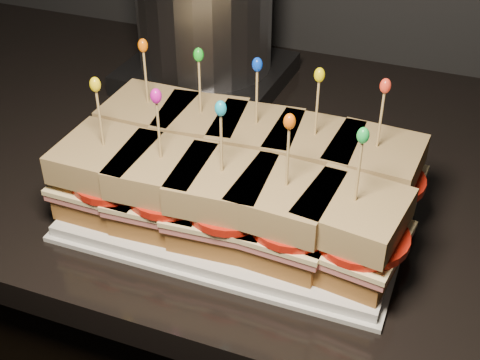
% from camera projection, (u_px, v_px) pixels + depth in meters
% --- Properties ---
extents(granite_slab, '(2.43, 0.69, 0.04)m').
position_uv_depth(granite_slab, '(374.00, 185.00, 0.89)').
color(granite_slab, black).
rests_on(granite_slab, cabinet).
extents(platter, '(0.38, 0.23, 0.02)m').
position_uv_depth(platter, '(240.00, 211.00, 0.80)').
color(platter, silver).
rests_on(platter, granite_slab).
extents(platter_rim, '(0.39, 0.25, 0.01)m').
position_uv_depth(platter_rim, '(240.00, 215.00, 0.80)').
color(platter_rim, silver).
rests_on(platter_rim, granite_slab).
extents(sandwich_0_bread_bot, '(0.10, 0.10, 0.03)m').
position_uv_depth(sandwich_0_bread_bot, '(152.00, 150.00, 0.87)').
color(sandwich_0_bread_bot, brown).
rests_on(sandwich_0_bread_bot, platter).
extents(sandwich_0_ham, '(0.11, 0.10, 0.01)m').
position_uv_depth(sandwich_0_ham, '(151.00, 138.00, 0.86)').
color(sandwich_0_ham, '#CE6862').
rests_on(sandwich_0_ham, sandwich_0_bread_bot).
extents(sandwich_0_cheese, '(0.11, 0.11, 0.01)m').
position_uv_depth(sandwich_0_cheese, '(151.00, 134.00, 0.85)').
color(sandwich_0_cheese, '#FEE7A2').
rests_on(sandwich_0_cheese, sandwich_0_ham).
extents(sandwich_0_tomato, '(0.10, 0.10, 0.01)m').
position_uv_depth(sandwich_0_tomato, '(157.00, 133.00, 0.84)').
color(sandwich_0_tomato, red).
rests_on(sandwich_0_tomato, sandwich_0_cheese).
extents(sandwich_0_bread_top, '(0.10, 0.10, 0.03)m').
position_uv_depth(sandwich_0_bread_top, '(149.00, 114.00, 0.84)').
color(sandwich_0_bread_top, '#5B300C').
rests_on(sandwich_0_bread_top, sandwich_0_tomato).
extents(sandwich_0_pick, '(0.00, 0.00, 0.09)m').
position_uv_depth(sandwich_0_pick, '(146.00, 80.00, 0.81)').
color(sandwich_0_pick, tan).
rests_on(sandwich_0_pick, sandwich_0_bread_top).
extents(sandwich_0_frill, '(0.01, 0.01, 0.02)m').
position_uv_depth(sandwich_0_frill, '(143.00, 45.00, 0.78)').
color(sandwich_0_frill, '#FE6905').
rests_on(sandwich_0_frill, sandwich_0_pick).
extents(sandwich_1_bread_bot, '(0.11, 0.11, 0.03)m').
position_uv_depth(sandwich_1_bread_bot, '(203.00, 161.00, 0.85)').
color(sandwich_1_bread_bot, brown).
rests_on(sandwich_1_bread_bot, platter).
extents(sandwich_1_ham, '(0.12, 0.12, 0.01)m').
position_uv_depth(sandwich_1_ham, '(202.00, 149.00, 0.84)').
color(sandwich_1_ham, '#CE6862').
rests_on(sandwich_1_ham, sandwich_1_bread_bot).
extents(sandwich_1_cheese, '(0.12, 0.12, 0.01)m').
position_uv_depth(sandwich_1_cheese, '(202.00, 144.00, 0.83)').
color(sandwich_1_cheese, '#FEE7A2').
rests_on(sandwich_1_cheese, sandwich_1_ham).
extents(sandwich_1_tomato, '(0.10, 0.10, 0.01)m').
position_uv_depth(sandwich_1_tomato, '(209.00, 143.00, 0.82)').
color(sandwich_1_tomato, red).
rests_on(sandwich_1_tomato, sandwich_1_cheese).
extents(sandwich_1_bread_top, '(0.11, 0.11, 0.03)m').
position_uv_depth(sandwich_1_bread_top, '(201.00, 124.00, 0.82)').
color(sandwich_1_bread_top, '#5B300C').
rests_on(sandwich_1_bread_top, sandwich_1_tomato).
extents(sandwich_1_pick, '(0.00, 0.00, 0.09)m').
position_uv_depth(sandwich_1_pick, '(200.00, 90.00, 0.79)').
color(sandwich_1_pick, tan).
rests_on(sandwich_1_pick, sandwich_1_bread_top).
extents(sandwich_1_frill, '(0.01, 0.01, 0.02)m').
position_uv_depth(sandwich_1_frill, '(198.00, 55.00, 0.76)').
color(sandwich_1_frill, green).
rests_on(sandwich_1_frill, sandwich_1_pick).
extents(sandwich_2_bread_bot, '(0.11, 0.11, 0.03)m').
position_uv_depth(sandwich_2_bread_bot, '(256.00, 172.00, 0.83)').
color(sandwich_2_bread_bot, brown).
rests_on(sandwich_2_bread_bot, platter).
extents(sandwich_2_ham, '(0.12, 0.11, 0.01)m').
position_uv_depth(sandwich_2_ham, '(256.00, 160.00, 0.81)').
color(sandwich_2_ham, '#CE6862').
rests_on(sandwich_2_ham, sandwich_2_bread_bot).
extents(sandwich_2_cheese, '(0.12, 0.12, 0.01)m').
position_uv_depth(sandwich_2_cheese, '(256.00, 156.00, 0.81)').
color(sandwich_2_cheese, '#FEE7A2').
rests_on(sandwich_2_cheese, sandwich_2_ham).
extents(sandwich_2_tomato, '(0.10, 0.10, 0.01)m').
position_uv_depth(sandwich_2_tomato, '(264.00, 155.00, 0.80)').
color(sandwich_2_tomato, red).
rests_on(sandwich_2_tomato, sandwich_2_cheese).
extents(sandwich_2_bread_top, '(0.11, 0.11, 0.03)m').
position_uv_depth(sandwich_2_bread_top, '(256.00, 135.00, 0.79)').
color(sandwich_2_bread_top, '#5B300C').
rests_on(sandwich_2_bread_top, sandwich_2_tomato).
extents(sandwich_2_pick, '(0.00, 0.00, 0.09)m').
position_uv_depth(sandwich_2_pick, '(257.00, 100.00, 0.77)').
color(sandwich_2_pick, tan).
rests_on(sandwich_2_pick, sandwich_2_bread_top).
extents(sandwich_2_frill, '(0.01, 0.01, 0.02)m').
position_uv_depth(sandwich_2_frill, '(257.00, 64.00, 0.74)').
color(sandwich_2_frill, '#093BD9').
rests_on(sandwich_2_frill, sandwich_2_pick).
extents(sandwich_3_bread_bot, '(0.10, 0.10, 0.03)m').
position_uv_depth(sandwich_3_bread_bot, '(311.00, 184.00, 0.80)').
color(sandwich_3_bread_bot, brown).
rests_on(sandwich_3_bread_bot, platter).
extents(sandwich_3_ham, '(0.11, 0.10, 0.01)m').
position_uv_depth(sandwich_3_ham, '(312.00, 172.00, 0.79)').
color(sandwich_3_ham, '#CE6862').
rests_on(sandwich_3_ham, sandwich_3_bread_bot).
extents(sandwich_3_cheese, '(0.11, 0.11, 0.01)m').
position_uv_depth(sandwich_3_cheese, '(312.00, 167.00, 0.79)').
color(sandwich_3_cheese, '#FEE7A2').
rests_on(sandwich_3_cheese, sandwich_3_ham).
extents(sandwich_3_tomato, '(0.10, 0.10, 0.01)m').
position_uv_depth(sandwich_3_tomato, '(321.00, 167.00, 0.78)').
color(sandwich_3_tomato, red).
rests_on(sandwich_3_tomato, sandwich_3_cheese).
extents(sandwich_3_bread_top, '(0.10, 0.10, 0.03)m').
position_uv_depth(sandwich_3_bread_top, '(314.00, 147.00, 0.77)').
color(sandwich_3_bread_top, '#5B300C').
rests_on(sandwich_3_bread_top, sandwich_3_tomato).
extents(sandwich_3_pick, '(0.00, 0.00, 0.09)m').
position_uv_depth(sandwich_3_pick, '(317.00, 111.00, 0.75)').
color(sandwich_3_pick, tan).
rests_on(sandwich_3_pick, sandwich_3_bread_top).
extents(sandwich_3_frill, '(0.01, 0.01, 0.02)m').
position_uv_depth(sandwich_3_frill, '(319.00, 75.00, 0.72)').
color(sandwich_3_frill, yellow).
rests_on(sandwich_3_frill, sandwich_3_pick).
extents(sandwich_4_bread_bot, '(0.10, 0.10, 0.03)m').
position_uv_depth(sandwich_4_bread_bot, '(370.00, 197.00, 0.78)').
color(sandwich_4_bread_bot, brown).
rests_on(sandwich_4_bread_bot, platter).
extents(sandwich_4_ham, '(0.11, 0.11, 0.01)m').
position_uv_depth(sandwich_4_ham, '(372.00, 185.00, 0.77)').
color(sandwich_4_ham, '#CE6862').
rests_on(sandwich_4_ham, sandwich_4_bread_bot).
extents(sandwich_4_cheese, '(0.12, 0.11, 0.01)m').
position_uv_depth(sandwich_4_cheese, '(372.00, 180.00, 0.77)').
color(sandwich_4_cheese, '#FEE7A2').
rests_on(sandwich_4_cheese, sandwich_4_ham).
extents(sandwich_4_tomato, '(0.10, 0.10, 0.01)m').
position_uv_depth(sandwich_4_tomato, '(382.00, 180.00, 0.76)').
color(sandwich_4_tomato, red).
rests_on(sandwich_4_tomato, sandwich_4_cheese).
extents(sandwich_4_bread_top, '(0.11, 0.11, 0.03)m').
position_uv_depth(sandwich_4_bread_top, '(375.00, 159.00, 0.75)').
color(sandwich_4_bread_top, '#5B300C').
rests_on(sandwich_4_bread_top, sandwich_4_tomato).
extents(sandwich_4_pick, '(0.00, 0.00, 0.09)m').
position_uv_depth(sandwich_4_pick, '(380.00, 123.00, 0.73)').
color(sandwich_4_pick, tan).
rests_on(sandwich_4_pick, sandwich_4_bread_top).
extents(sandwich_4_frill, '(0.01, 0.01, 0.02)m').
position_uv_depth(sandwich_4_frill, '(385.00, 86.00, 0.70)').
color(sandwich_4_frill, '#F03924').
rests_on(sandwich_4_frill, sandwich_4_pick).
extents(sandwich_5_bread_bot, '(0.10, 0.10, 0.03)m').
position_uv_depth(sandwich_5_bread_bot, '(111.00, 195.00, 0.79)').
color(sandwich_5_bread_bot, brown).
rests_on(sandwich_5_bread_bot, platter).
extents(sandwich_5_ham, '(0.11, 0.11, 0.01)m').
position_uv_depth(sandwich_5_ham, '(109.00, 183.00, 0.78)').
color(sandwich_5_ham, '#CE6862').
rests_on(sandwich_5_ham, sandwich_5_bread_bot).
extents(sandwich_5_cheese, '(0.11, 0.11, 0.01)m').
position_uv_depth(sandwich_5_cheese, '(108.00, 178.00, 0.77)').
color(sandwich_5_cheese, '#FEE7A2').
rests_on(sandwich_5_cheese, sandwich_5_ham).
extents(sandwich_5_tomato, '(0.10, 0.10, 0.01)m').
position_uv_depth(sandwich_5_tomato, '(114.00, 178.00, 0.76)').
color(sandwich_5_tomato, red).
rests_on(sandwich_5_tomato, sandwich_5_cheese).
extents(sandwich_5_bread_top, '(0.10, 0.10, 0.03)m').
position_uv_depth(sandwich_5_bread_top, '(105.00, 157.00, 0.75)').
color(sandwich_5_bread_top, '#5B300C').
rests_on(sandwich_5_bread_top, sandwich_5_tomato).
extents(sandwich_5_pick, '(0.00, 0.00, 0.09)m').
position_uv_depth(sandwich_5_pick, '(100.00, 122.00, 0.73)').
color(sandwich_5_pick, tan).
rests_on(sandwich_5_pick, sandwich_5_bread_top).
extents(sandwich_5_frill, '(0.01, 0.01, 0.02)m').
position_uv_depth(sandwich_5_frill, '(95.00, 84.00, 0.70)').
color(sandwich_5_frill, yellow).
rests_on(sandwich_5_frill, sandwich_5_pick).
extents(sandwich_6_bread_bot, '(0.10, 0.10, 0.03)m').
position_uv_depth(sandwich_6_bread_bot, '(165.00, 209.00, 0.76)').
color(sandwich_6_bread_bot, brown).
rests_on(sandwich_6_bread_bot, platter).
extents(sandwich_6_ham, '(0.11, 0.11, 0.01)m').
position_uv_depth(sandwich_6_ham, '(164.00, 197.00, 0.75)').
color(sandwich_6_ham, '#CE6862').
rests_on(sandwich_6_ham, sandwich_6_bread_bot).
extents(sandwich_6_cheese, '(0.11, 0.11, 0.01)m').
position_uv_depth(sandwich_6_cheese, '(164.00, 192.00, 0.75)').
color(sandwich_6_cheese, '#FEE7A2').
rests_on(sandwich_6_cheese, sandwich_6_ham).
extents(sandwich_6_tomato, '(0.10, 0.10, 0.01)m').
position_uv_depth(sandwich_6_tomato, '(171.00, 191.00, 0.74)').
color(sandwich_6_tomato, red).
rests_on(sandwich_6_tomato, sandwich_6_cheese).
extents(sandwich_6_bread_top, '(0.10, 0.10, 0.03)m').
position_uv_depth(sandwich_6_bread_top, '(162.00, 170.00, 0.73)').
color(sandwich_6_bread_top, '#5B300C').
rests_on(sandwich_6_bread_top, sandwich_6_tomato).
extents(sandwich_6_pick, '(0.00, 0.00, 0.09)m').
position_uv_depth(sandwich_6_pick, '(159.00, 134.00, 0.71)').
color(sandwich_6_pick, tan).
rests_on(sandwich_6_pick, sandwich_6_bread_top).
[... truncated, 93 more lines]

